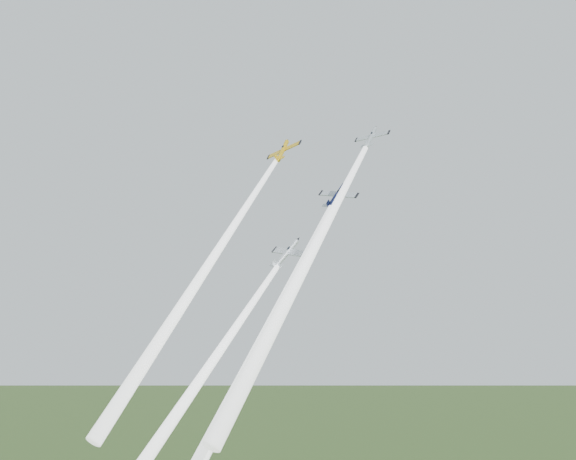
# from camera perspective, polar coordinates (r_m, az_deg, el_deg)

# --- Properties ---
(plane_yellow) EXTENTS (9.94, 6.78, 9.07)m
(plane_yellow) POSITION_cam_1_polar(r_m,az_deg,el_deg) (145.68, -0.43, 6.28)
(plane_yellow) COLOR gold
(smoke_trail_yellow) EXTENTS (3.27, 44.27, 50.73)m
(smoke_trail_yellow) POSITION_cam_1_polar(r_m,az_deg,el_deg) (123.77, -6.98, -3.79)
(smoke_trail_yellow) COLOR white
(plane_navy) EXTENTS (9.19, 6.32, 8.26)m
(plane_navy) POSITION_cam_1_polar(r_m,az_deg,el_deg) (131.90, 3.88, 2.75)
(plane_navy) COLOR #0D143C
(smoke_trail_navy) EXTENTS (2.88, 45.05, 51.65)m
(smoke_trail_navy) POSITION_cam_1_polar(r_m,az_deg,el_deg) (110.09, -2.50, -9.50)
(smoke_trail_navy) COLOR white
(plane_silver_right) EXTENTS (7.21, 5.33, 6.23)m
(plane_silver_right) POSITION_cam_1_polar(r_m,az_deg,el_deg) (129.76, 6.59, 7.31)
(plane_silver_right) COLOR silver
(smoke_trail_silver_right) EXTENTS (2.66, 41.30, 47.31)m
(smoke_trail_silver_right) POSITION_cam_1_polar(r_m,az_deg,el_deg) (106.96, 1.13, -3.24)
(smoke_trail_silver_right) COLOR white
(plane_silver_low) EXTENTS (10.14, 7.62, 8.39)m
(plane_silver_low) POSITION_cam_1_polar(r_m,az_deg,el_deg) (125.84, -0.12, -1.86)
(plane_silver_low) COLOR silver
(smoke_trail_silver_low) EXTENTS (9.98, 36.74, 42.37)m
(smoke_trail_silver_low) POSITION_cam_1_polar(r_m,az_deg,el_deg) (113.19, -7.69, -12.66)
(smoke_trail_silver_low) COLOR white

